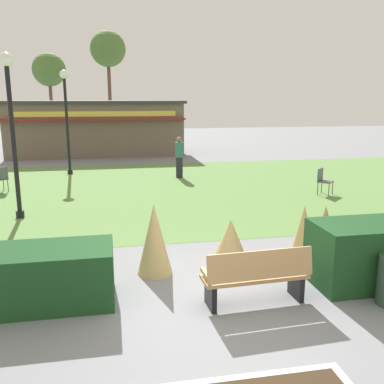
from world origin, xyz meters
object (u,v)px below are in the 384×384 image
object	(u,v)px
food_kiosk	(97,128)
parked_car_center_slot	(130,134)
cafe_chair_east	(323,179)
parked_car_west_slot	(53,135)
park_bench	(256,276)
tree_right_bg	(108,50)
lamppost_far	(66,110)
cafe_chair_center	(0,177)
lamppost_mid	(11,117)
tree_left_bg	(49,70)
person_strolling	(179,157)

from	to	relation	value
food_kiosk	parked_car_center_slot	xyz separation A→B (m)	(2.14, 6.31, -0.91)
cafe_chair_east	parked_car_west_slot	world-z (taller)	parked_car_west_slot
cafe_chair_east	parked_car_west_slot	distance (m)	21.72
parked_car_west_slot	food_kiosk	bearing A→B (deg)	-62.17
park_bench	tree_right_bg	xyz separation A→B (m)	(-2.18, 29.87, 6.49)
parked_car_west_slot	lamppost_far	bearing A→B (deg)	-79.83
food_kiosk	cafe_chair_center	bearing A→B (deg)	-107.11
cafe_chair_center	tree_right_bg	distance (m)	21.66
cafe_chair_east	food_kiosk	bearing A→B (deg)	122.51
lamppost_mid	park_bench	bearing A→B (deg)	-51.77
lamppost_far	cafe_chair_east	size ratio (longest dim) A/B	4.90
lamppost_far	cafe_chair_center	size ratio (longest dim) A/B	4.90
food_kiosk	tree_right_bg	size ratio (longest dim) A/B	1.18
cafe_chair_east	tree_right_bg	bearing A→B (deg)	107.22
parked_car_center_slot	tree_left_bg	xyz separation A→B (m)	(-6.34, 7.24, 4.90)
cafe_chair_east	person_strolling	bearing A→B (deg)	137.39
cafe_chair_center	parked_car_center_slot	distance (m)	17.01
parked_car_center_slot	tree_right_bg	size ratio (longest dim) A/B	0.50
lamppost_mid	tree_left_bg	world-z (taller)	tree_left_bg
food_kiosk	tree_left_bg	distance (m)	14.75
food_kiosk	lamppost_mid	bearing A→B (deg)	-97.36
tree_left_bg	person_strolling	bearing A→B (deg)	-70.56
lamppost_far	parked_car_west_slot	distance (m)	13.28
lamppost_mid	tree_right_bg	xyz separation A→B (m)	(2.54, 23.88, 4.24)
park_bench	tree_left_bg	bearing A→B (deg)	102.29
cafe_chair_east	person_strolling	size ratio (longest dim) A/B	0.53
food_kiosk	tree_right_bg	world-z (taller)	tree_right_bg
person_strolling	parked_car_west_slot	bearing A→B (deg)	-32.31
person_strolling	parked_car_center_slot	size ratio (longest dim) A/B	0.40
cafe_chair_center	parked_car_center_slot	world-z (taller)	parked_car_center_slot
cafe_chair_center	lamppost_far	bearing A→B (deg)	58.36
parked_car_west_slot	parked_car_center_slot	bearing A→B (deg)	0.00
lamppost_far	food_kiosk	xyz separation A→B (m)	(1.02, 6.60, -1.18)
person_strolling	lamppost_far	bearing A→B (deg)	11.72
lamppost_mid	parked_car_west_slot	bearing A→B (deg)	94.61
lamppost_mid	cafe_chair_east	xyz separation A→B (m)	(9.58, 1.14, -2.21)
lamppost_mid	cafe_chair_east	size ratio (longest dim) A/B	4.90
lamppost_far	food_kiosk	size ratio (longest dim) A/B	0.44
cafe_chair_east	tree_left_bg	size ratio (longest dim) A/B	0.13
lamppost_mid	cafe_chair_center	xyz separation A→B (m)	(-1.31, 3.56, -2.21)
park_bench	cafe_chair_center	distance (m)	11.29
food_kiosk	cafe_chair_east	world-z (taller)	food_kiosk
cafe_chair_center	tree_left_bg	distance (m)	24.01
park_bench	parked_car_west_slot	xyz separation A→B (m)	(-6.31, 25.76, 0.16)
food_kiosk	parked_car_west_slot	size ratio (longest dim) A/B	2.33
cafe_chair_east	person_strolling	distance (m)	5.89
lamppost_far	tree_right_bg	size ratio (longest dim) A/B	0.52
lamppost_mid	cafe_chair_center	world-z (taller)	lamppost_mid
lamppost_mid	food_kiosk	xyz separation A→B (m)	(1.74, 13.45, -1.18)
park_bench	lamppost_far	bearing A→B (deg)	107.28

